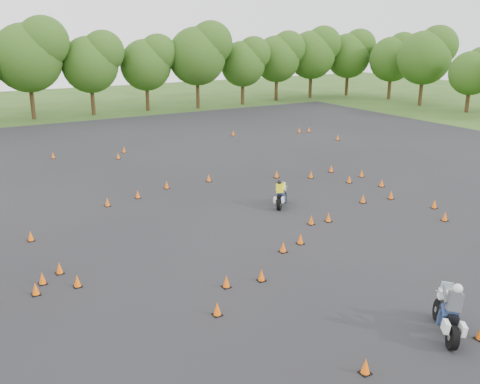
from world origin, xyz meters
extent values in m
plane|color=#2D5119|center=(0.00, 0.00, 0.00)|extent=(140.00, 140.00, 0.00)
plane|color=black|center=(0.00, 6.00, 0.01)|extent=(62.00, 62.00, 0.00)
cone|color=#FF600A|center=(5.54, 8.86, 0.23)|extent=(0.26, 0.26, 0.45)
cone|color=#FF600A|center=(-4.48, -2.67, 0.23)|extent=(0.26, 0.26, 0.45)
cone|color=#FF600A|center=(-0.49, 20.69, 0.23)|extent=(0.26, 0.26, 0.45)
cone|color=#FF600A|center=(-3.56, 9.24, 0.23)|extent=(0.26, 0.26, 0.45)
cone|color=#FF600A|center=(1.41, 10.26, 0.23)|extent=(0.26, 0.26, 0.45)
cone|color=#FF600A|center=(-5.44, 8.71, 0.23)|extent=(0.26, 0.26, 0.45)
cone|color=#FF600A|center=(15.93, 20.53, 0.23)|extent=(0.26, 0.26, 0.45)
cone|color=#FF600A|center=(-1.52, 18.94, 0.23)|extent=(0.26, 0.26, 0.45)
cone|color=#FF600A|center=(3.21, 0.89, 0.23)|extent=(0.26, 0.26, 0.45)
cone|color=#FF600A|center=(-5.58, 21.48, 0.23)|extent=(0.26, 0.26, 0.45)
cone|color=#FF600A|center=(-1.42, 10.18, 0.23)|extent=(0.26, 0.26, 0.45)
cone|color=#FF600A|center=(9.34, -0.34, 0.23)|extent=(0.26, 0.26, 0.45)
cone|color=#FF600A|center=(0.33, -0.70, 0.23)|extent=(0.26, 0.26, 0.45)
cone|color=#FF600A|center=(7.38, 7.70, 0.23)|extent=(0.26, 0.26, 0.45)
cone|color=#FF600A|center=(9.42, 8.18, 0.23)|extent=(0.26, 0.26, 0.45)
cone|color=#FF600A|center=(8.24, -1.92, 0.23)|extent=(0.26, 0.26, 0.45)
cone|color=#FF600A|center=(-10.25, 1.01, 0.23)|extent=(0.26, 0.26, 0.45)
cone|color=#FF600A|center=(10.34, 6.28, 0.23)|extent=(0.26, 0.26, 0.45)
cone|color=#FF600A|center=(-10.62, 0.25, 0.23)|extent=(0.26, 0.26, 0.45)
cone|color=#FF600A|center=(-0.84, -1.06, 0.23)|extent=(0.26, 0.26, 0.45)
cone|color=#FF600A|center=(-9.86, 5.66, 0.23)|extent=(0.26, 0.26, 0.45)
cone|color=#FF600A|center=(-9.50, 1.60, 0.23)|extent=(0.26, 0.26, 0.45)
cone|color=#FF600A|center=(6.73, 2.25, 0.23)|extent=(0.26, 0.26, 0.45)
cone|color=#FF600A|center=(10.01, 22.30, 0.23)|extent=(0.26, 0.26, 0.45)
cone|color=#FF600A|center=(-3.67, -9.08, 0.23)|extent=(0.26, 0.26, 0.45)
cone|color=#FF600A|center=(-3.09, -2.87, 0.23)|extent=(0.26, 0.26, 0.45)
cone|color=#FF600A|center=(9.85, 4.02, 0.23)|extent=(0.26, 0.26, 0.45)
cone|color=#FF600A|center=(16.69, 16.10, 0.23)|extent=(0.26, 0.26, 0.45)
cone|color=#FF600A|center=(16.83, 20.28, 0.23)|extent=(0.26, 0.26, 0.45)
cone|color=#FF600A|center=(8.74, 5.64, 0.23)|extent=(0.26, 0.26, 0.45)
cone|color=#FF600A|center=(-5.71, -4.26, 0.23)|extent=(0.26, 0.26, 0.45)
cone|color=#FF600A|center=(8.55, 1.98, 0.23)|extent=(0.26, 0.26, 0.45)
cone|color=#FF600A|center=(-9.18, 0.13, 0.23)|extent=(0.26, 0.26, 0.45)
cone|color=#FF600A|center=(2.24, 1.01, 0.23)|extent=(0.26, 0.26, 0.45)
camera|label=1|loc=(-13.00, -18.20, 9.10)|focal=40.00mm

